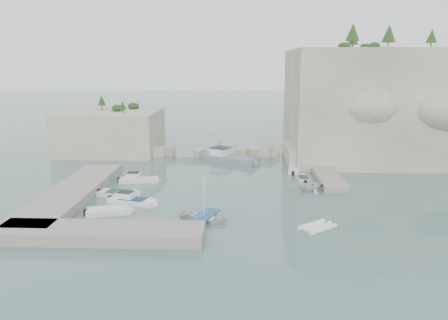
{
  "coord_description": "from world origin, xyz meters",
  "views": [
    {
      "loc": [
        2.18,
        -47.65,
        15.11
      ],
      "look_at": [
        0.0,
        6.0,
        3.0
      ],
      "focal_mm": 35.0,
      "sensor_mm": 36.0,
      "label": 1
    }
  ],
  "objects_px": {
    "tender_east_a": "(310,190)",
    "tender_east_d": "(303,168)",
    "motorboat_a": "(139,182)",
    "work_boat": "(230,162)",
    "tender_east_b": "(303,181)",
    "tender_east_c": "(294,172)",
    "motorboat_e": "(109,213)",
    "rowboat": "(204,220)",
    "motorboat_d": "(133,204)",
    "inflatable_dinghy": "(317,229)",
    "motorboat_c": "(119,196)"
  },
  "relations": [
    {
      "from": "inflatable_dinghy",
      "to": "tender_east_a",
      "type": "relative_size",
      "value": 1.09
    },
    {
      "from": "work_boat",
      "to": "rowboat",
      "type": "bearing_deg",
      "value": -63.74
    },
    {
      "from": "tender_east_c",
      "to": "motorboat_d",
      "type": "bearing_deg",
      "value": 138.7
    },
    {
      "from": "inflatable_dinghy",
      "to": "tender_east_c",
      "type": "height_order",
      "value": "tender_east_c"
    },
    {
      "from": "motorboat_d",
      "to": "tender_east_d",
      "type": "distance_m",
      "value": 26.95
    },
    {
      "from": "inflatable_dinghy",
      "to": "work_boat",
      "type": "xyz_separation_m",
      "value": [
        -8.84,
        27.54,
        0.0
      ]
    },
    {
      "from": "motorboat_c",
      "to": "tender_east_c",
      "type": "height_order",
      "value": "same"
    },
    {
      "from": "motorboat_c",
      "to": "tender_east_b",
      "type": "xyz_separation_m",
      "value": [
        22.06,
        7.33,
        0.0
      ]
    },
    {
      "from": "motorboat_a",
      "to": "tender_east_b",
      "type": "relative_size",
      "value": 1.4
    },
    {
      "from": "tender_east_a",
      "to": "rowboat",
      "type": "bearing_deg",
      "value": 118.3
    },
    {
      "from": "motorboat_a",
      "to": "tender_east_b",
      "type": "distance_m",
      "value": 21.16
    },
    {
      "from": "tender_east_a",
      "to": "tender_east_d",
      "type": "bearing_deg",
      "value": -16.78
    },
    {
      "from": "motorboat_d",
      "to": "rowboat",
      "type": "distance_m",
      "value": 9.54
    },
    {
      "from": "motorboat_c",
      "to": "tender_east_d",
      "type": "xyz_separation_m",
      "value": [
        23.03,
        14.57,
        0.0
      ]
    },
    {
      "from": "tender_east_a",
      "to": "motorboat_c",
      "type": "bearing_deg",
      "value": 84.81
    },
    {
      "from": "tender_east_b",
      "to": "work_boat",
      "type": "height_order",
      "value": "work_boat"
    },
    {
      "from": "tender_east_a",
      "to": "motorboat_a",
      "type": "bearing_deg",
      "value": 68.85
    },
    {
      "from": "motorboat_e",
      "to": "inflatable_dinghy",
      "type": "bearing_deg",
      "value": -25.35
    },
    {
      "from": "rowboat",
      "to": "tender_east_b",
      "type": "relative_size",
      "value": 1.25
    },
    {
      "from": "motorboat_d",
      "to": "tender_east_c",
      "type": "distance_m",
      "value": 24.25
    },
    {
      "from": "motorboat_d",
      "to": "tender_east_a",
      "type": "distance_m",
      "value": 20.99
    },
    {
      "from": "inflatable_dinghy",
      "to": "tender_east_b",
      "type": "height_order",
      "value": "tender_east_b"
    },
    {
      "from": "rowboat",
      "to": "motorboat_c",
      "type": "bearing_deg",
      "value": 74.68
    },
    {
      "from": "motorboat_a",
      "to": "motorboat_d",
      "type": "xyz_separation_m",
      "value": [
        1.31,
        -8.74,
        0.0
      ]
    },
    {
      "from": "tender_east_a",
      "to": "tender_east_b",
      "type": "relative_size",
      "value": 0.87
    },
    {
      "from": "motorboat_a",
      "to": "inflatable_dinghy",
      "type": "bearing_deg",
      "value": -41.72
    },
    {
      "from": "motorboat_e",
      "to": "motorboat_c",
      "type": "relative_size",
      "value": 0.93
    },
    {
      "from": "inflatable_dinghy",
      "to": "work_boat",
      "type": "relative_size",
      "value": 0.37
    },
    {
      "from": "tender_east_b",
      "to": "tender_east_c",
      "type": "distance_m",
      "value": 4.88
    },
    {
      "from": "tender_east_c",
      "to": "work_boat",
      "type": "height_order",
      "value": "work_boat"
    },
    {
      "from": "tender_east_d",
      "to": "tender_east_b",
      "type": "bearing_deg",
      "value": -160.52
    },
    {
      "from": "motorboat_d",
      "to": "tender_east_d",
      "type": "height_order",
      "value": "tender_east_d"
    },
    {
      "from": "motorboat_a",
      "to": "work_boat",
      "type": "xyz_separation_m",
      "value": [
        11.37,
        12.26,
        0.0
      ]
    },
    {
      "from": "inflatable_dinghy",
      "to": "tender_east_b",
      "type": "distance_m",
      "value": 16.48
    },
    {
      "from": "motorboat_e",
      "to": "rowboat",
      "type": "xyz_separation_m",
      "value": [
        9.87,
        -1.63,
        0.0
      ]
    },
    {
      "from": "rowboat",
      "to": "motorboat_a",
      "type": "bearing_deg",
      "value": 55.04
    },
    {
      "from": "motorboat_a",
      "to": "tender_east_a",
      "type": "relative_size",
      "value": 1.6
    },
    {
      "from": "motorboat_e",
      "to": "tender_east_d",
      "type": "xyz_separation_m",
      "value": [
        22.41,
        20.3,
        0.0
      ]
    },
    {
      "from": "tender_east_b",
      "to": "inflatable_dinghy",
      "type": "bearing_deg",
      "value": 175.31
    },
    {
      "from": "motorboat_a",
      "to": "motorboat_c",
      "type": "relative_size",
      "value": 1.02
    },
    {
      "from": "motorboat_a",
      "to": "inflatable_dinghy",
      "type": "xyz_separation_m",
      "value": [
        20.21,
        -15.28,
        0.0
      ]
    },
    {
      "from": "rowboat",
      "to": "tender_east_d",
      "type": "distance_m",
      "value": 25.26
    },
    {
      "from": "motorboat_c",
      "to": "inflatable_dinghy",
      "type": "xyz_separation_m",
      "value": [
        21.14,
        -9.13,
        0.0
      ]
    },
    {
      "from": "motorboat_e",
      "to": "motorboat_d",
      "type": "xyz_separation_m",
      "value": [
        1.62,
        3.15,
        0.0
      ]
    },
    {
      "from": "tender_east_a",
      "to": "work_boat",
      "type": "height_order",
      "value": "work_boat"
    },
    {
      "from": "motorboat_c",
      "to": "tender_east_c",
      "type": "relative_size",
      "value": 1.24
    },
    {
      "from": "motorboat_d",
      "to": "work_boat",
      "type": "relative_size",
      "value": 0.58
    },
    {
      "from": "inflatable_dinghy",
      "to": "tender_east_d",
      "type": "relative_size",
      "value": 0.79
    },
    {
      "from": "motorboat_e",
      "to": "tender_east_c",
      "type": "bearing_deg",
      "value": 24.69
    },
    {
      "from": "motorboat_d",
      "to": "rowboat",
      "type": "bearing_deg",
      "value": -14.04
    }
  ]
}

